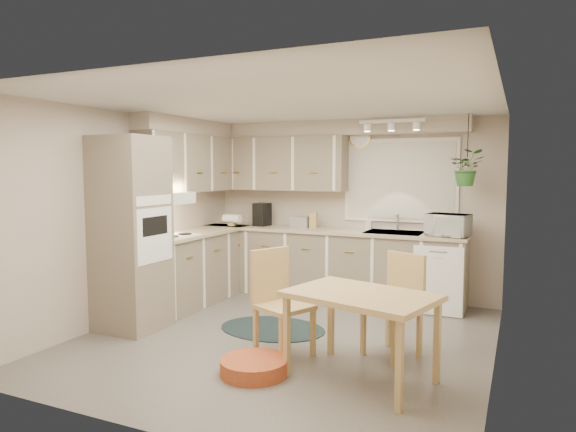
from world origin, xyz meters
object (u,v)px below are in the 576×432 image
(chair_left, at_px, (284,304))
(braided_rug, at_px, (272,328))
(dining_table, at_px, (361,336))
(chair_back, at_px, (392,306))
(pet_bed, at_px, (254,367))
(microwave, at_px, (448,223))

(chair_left, distance_m, braided_rug, 0.95)
(dining_table, bearing_deg, chair_back, 80.45)
(chair_left, relative_size, pet_bed, 1.71)
(chair_left, xyz_separation_m, braided_rug, (-0.46, 0.67, -0.49))
(chair_left, height_order, chair_back, chair_left)
(chair_back, distance_m, braided_rug, 1.47)
(chair_back, height_order, microwave, microwave)
(pet_bed, distance_m, microwave, 3.10)
(chair_back, bearing_deg, chair_left, 49.83)
(braided_rug, bearing_deg, dining_table, -35.79)
(dining_table, relative_size, chair_left, 1.17)
(chair_left, relative_size, microwave, 2.03)
(chair_left, height_order, braided_rug, chair_left)
(chair_back, height_order, braided_rug, chair_back)
(dining_table, xyz_separation_m, pet_bed, (-0.85, -0.28, -0.30))
(pet_bed, bearing_deg, chair_left, 84.97)
(dining_table, xyz_separation_m, chair_back, (0.11, 0.64, 0.11))
(chair_left, bearing_deg, chair_back, 138.34)
(chair_left, relative_size, chair_back, 1.04)
(braided_rug, bearing_deg, chair_left, -55.81)
(chair_left, height_order, microwave, microwave)
(dining_table, distance_m, braided_rug, 1.60)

